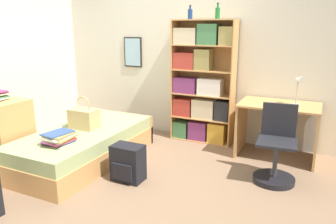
{
  "coord_description": "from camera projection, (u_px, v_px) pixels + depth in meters",
  "views": [
    {
      "loc": [
        2.09,
        -3.16,
        1.74
      ],
      "look_at": [
        0.48,
        0.2,
        0.75
      ],
      "focal_mm": 35.0,
      "sensor_mm": 36.0,
      "label": 1
    }
  ],
  "objects": [
    {
      "name": "ground_plane",
      "position": [
        126.0,
        170.0,
        4.07
      ],
      "size": [
        14.0,
        14.0,
        0.0
      ],
      "primitive_type": "plane",
      "color": "#84664C"
    },
    {
      "name": "wall_back",
      "position": [
        180.0,
        54.0,
        5.16
      ],
      "size": [
        10.0,
        0.09,
        2.6
      ],
      "color": "beige",
      "rests_on": "ground_plane"
    },
    {
      "name": "bed",
      "position": [
        85.0,
        145.0,
        4.31
      ],
      "size": [
        0.97,
        1.99,
        0.42
      ],
      "color": "tan",
      "rests_on": "ground_plane"
    },
    {
      "name": "handbag",
      "position": [
        84.0,
        118.0,
        4.29
      ],
      "size": [
        0.36,
        0.23,
        0.43
      ],
      "color": "tan",
      "rests_on": "bed"
    },
    {
      "name": "book_stack_on_bed",
      "position": [
        59.0,
        138.0,
        3.73
      ],
      "size": [
        0.32,
        0.4,
        0.14
      ],
      "color": "beige",
      "rests_on": "bed"
    },
    {
      "name": "dresser",
      "position": [
        1.0,
        133.0,
        4.14
      ],
      "size": [
        0.66,
        0.55,
        0.84
      ],
      "color": "tan",
      "rests_on": "ground_plane"
    },
    {
      "name": "bookcase",
      "position": [
        201.0,
        86.0,
        4.91
      ],
      "size": [
        0.94,
        0.3,
        1.82
      ],
      "color": "tan",
      "rests_on": "ground_plane"
    },
    {
      "name": "bottle_green",
      "position": [
        190.0,
        14.0,
        4.69
      ],
      "size": [
        0.07,
        0.07,
        0.2
      ],
      "color": "navy",
      "rests_on": "bookcase"
    },
    {
      "name": "bottle_brown",
      "position": [
        218.0,
        13.0,
        4.52
      ],
      "size": [
        0.07,
        0.07,
        0.22
      ],
      "color": "#1E6B2D",
      "rests_on": "bookcase"
    },
    {
      "name": "desk",
      "position": [
        278.0,
        121.0,
        4.36
      ],
      "size": [
        1.02,
        0.67,
        0.74
      ],
      "color": "tan",
      "rests_on": "ground_plane"
    },
    {
      "name": "desk_lamp",
      "position": [
        300.0,
        84.0,
        4.17
      ],
      "size": [
        0.15,
        0.1,
        0.42
      ],
      "color": "#ADA89E",
      "rests_on": "desk"
    },
    {
      "name": "desk_chair",
      "position": [
        276.0,
        157.0,
        3.73
      ],
      "size": [
        0.47,
        0.47,
        0.88
      ],
      "color": "black",
      "rests_on": "ground_plane"
    },
    {
      "name": "backpack",
      "position": [
        128.0,
        163.0,
        3.75
      ],
      "size": [
        0.36,
        0.26,
        0.42
      ],
      "color": "black",
      "rests_on": "ground_plane"
    }
  ]
}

